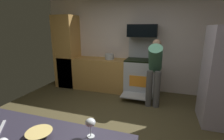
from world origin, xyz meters
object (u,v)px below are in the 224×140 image
microwave (143,31)px  stock_pot (109,57)px  person_cook (155,67)px  mixing_bowl_large (39,134)px  oven_range (140,76)px  wine_glass_far (90,123)px

microwave → stock_pot: (-0.87, -0.08, -0.70)m
person_cook → mixing_bowl_large: (-0.72, -2.78, 0.04)m
oven_range → stock_pot: bearing=179.0°
stock_pot → oven_range: bearing=-1.0°
oven_range → wine_glass_far: 3.24m
person_cook → stock_pot: bearing=156.3°
mixing_bowl_large → stock_pot: bearing=99.2°
microwave → person_cook: microwave is taller
person_cook → mixing_bowl_large: size_ratio=7.26×
mixing_bowl_large → stock_pot: size_ratio=0.81×
wine_glass_far → stock_pot: 3.34m
microwave → mixing_bowl_large: size_ratio=3.59×
mixing_bowl_large → wine_glass_far: wine_glass_far is taller
oven_range → mixing_bowl_large: bearing=-95.7°
wine_glass_far → mixing_bowl_large: bearing=-162.1°
wine_glass_far → oven_range: bearing=91.1°
oven_range → stock_pot: oven_range is taller
person_cook → wine_glass_far: size_ratio=9.37×
mixing_bowl_large → stock_pot: 3.38m
mixing_bowl_large → person_cook: bearing=75.5°
wine_glass_far → stock_pot: wine_glass_far is taller
mixing_bowl_large → stock_pot: stock_pot is taller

